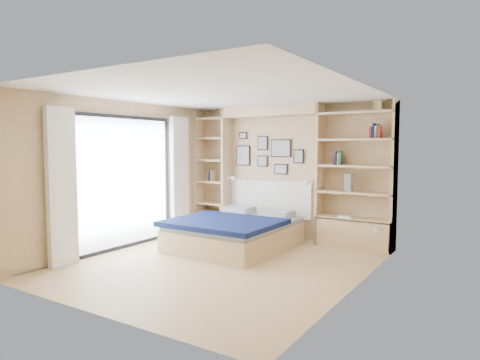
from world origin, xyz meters
The scene contains 8 objects.
ground centered at (0.00, 0.00, 0.00)m, with size 4.50×4.50×0.00m, color tan.
room_shell centered at (-0.39, 1.52, 1.08)m, with size 4.50×4.50×4.50m.
bed centered at (-0.39, 1.01, 0.28)m, with size 1.76×2.32×1.07m.
photo_gallery centered at (-0.45, 2.22, 1.60)m, with size 1.48×0.02×0.82m.
reading_lamps centered at (-0.30, 2.00, 1.10)m, with size 1.92×0.12×0.15m.
shelf_decor centered at (1.05, 2.07, 1.68)m, with size 3.50×0.23×2.03m.
deck centered at (-3.60, 0.00, 0.00)m, with size 3.20×4.00×0.05m, color #665A4B.
deck_chair centered at (-2.80, 0.09, 0.32)m, with size 0.43×0.69×0.68m.
Camera 1 is at (3.56, -5.09, 1.74)m, focal length 32.00 mm.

